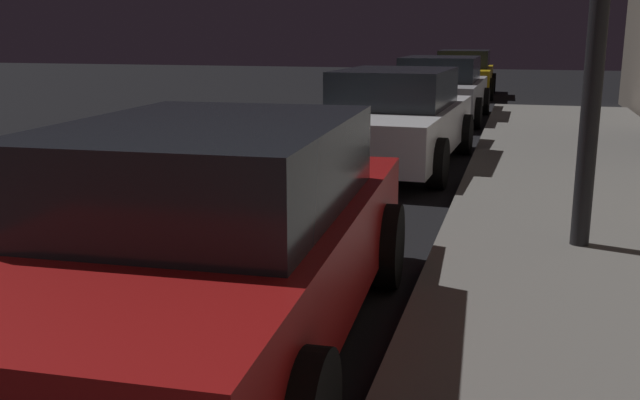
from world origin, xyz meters
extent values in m
cube|color=maroon|center=(2.85, 2.74, 0.57)|extent=(2.06, 4.37, 0.64)
cube|color=#1E2328|center=(2.85, 2.79, 1.15)|extent=(1.74, 2.38, 0.56)
cylinder|color=black|center=(1.85, 4.02, 0.33)|extent=(0.25, 0.67, 0.66)
cylinder|color=black|center=(3.72, 4.11, 0.33)|extent=(0.25, 0.67, 0.66)
cube|color=silver|center=(2.85, 9.29, 0.57)|extent=(1.93, 4.60, 0.64)
cube|color=#1E2328|center=(2.85, 9.38, 1.15)|extent=(1.63, 2.27, 0.56)
cylinder|color=black|center=(2.02, 10.73, 0.33)|extent=(0.25, 0.67, 0.66)
cylinder|color=black|center=(3.79, 10.66, 0.33)|extent=(0.25, 0.67, 0.66)
cylinder|color=black|center=(1.91, 7.92, 0.33)|extent=(0.25, 0.67, 0.66)
cylinder|color=black|center=(3.68, 7.85, 0.33)|extent=(0.25, 0.67, 0.66)
cube|color=#B7B7BF|center=(2.85, 15.32, 0.57)|extent=(1.88, 4.49, 0.64)
cube|color=#1E2328|center=(2.85, 15.32, 1.15)|extent=(1.64, 2.24, 0.56)
cylinder|color=black|center=(1.93, 16.71, 0.33)|extent=(0.23, 0.66, 0.66)
cylinder|color=black|center=(3.79, 16.70, 0.33)|extent=(0.23, 0.66, 0.66)
cylinder|color=black|center=(1.91, 13.94, 0.33)|extent=(0.23, 0.66, 0.66)
cylinder|color=black|center=(3.77, 13.92, 0.33)|extent=(0.23, 0.66, 0.66)
cube|color=gold|center=(2.85, 22.00, 0.57)|extent=(1.79, 4.42, 0.64)
cube|color=#1E2328|center=(2.85, 21.98, 1.15)|extent=(1.54, 2.26, 0.56)
cylinder|color=black|center=(1.96, 23.34, 0.33)|extent=(0.23, 0.66, 0.66)
cylinder|color=black|center=(3.69, 23.37, 0.33)|extent=(0.23, 0.66, 0.66)
cylinder|color=black|center=(2.01, 20.62, 0.33)|extent=(0.23, 0.66, 0.66)
cylinder|color=black|center=(3.74, 20.65, 0.33)|extent=(0.23, 0.66, 0.66)
camera|label=1|loc=(4.66, -1.14, 1.95)|focal=39.93mm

